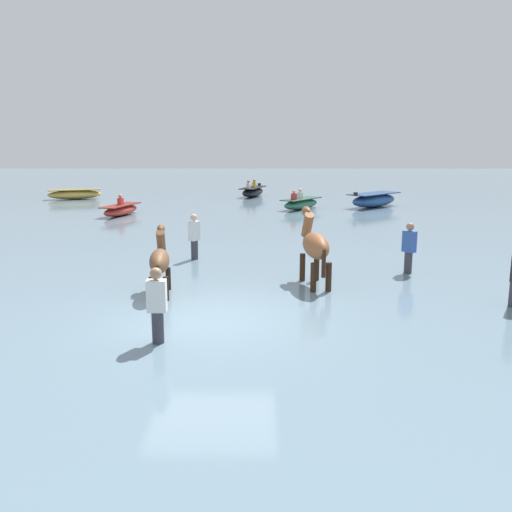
{
  "coord_description": "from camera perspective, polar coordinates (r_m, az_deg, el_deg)",
  "views": [
    {
      "loc": [
        0.85,
        -10.13,
        3.69
      ],
      "look_at": [
        0.83,
        3.37,
        0.83
      ],
      "focal_mm": 38.78,
      "sensor_mm": 36.0,
      "label": 1
    }
  ],
  "objects": [
    {
      "name": "person_spectator_far",
      "position": [
        15.79,
        -6.28,
        1.59
      ],
      "size": [
        0.33,
        0.38,
        1.63
      ],
      "color": "#383842",
      "rests_on": "ground"
    },
    {
      "name": "person_onlooker_left",
      "position": [
        14.58,
        15.57,
        0.35
      ],
      "size": [
        0.35,
        0.38,
        1.63
      ],
      "color": "#383842",
      "rests_on": "ground"
    },
    {
      "name": "person_wading_close",
      "position": [
        9.39,
        -10.05,
        -5.72
      ],
      "size": [
        0.32,
        0.2,
        1.63
      ],
      "color": "#383842",
      "rests_on": "ground"
    },
    {
      "name": "boat_mid_channel",
      "position": [
        28.7,
        12.16,
        5.67
      ],
      "size": [
        3.15,
        3.04,
        0.84
      ],
      "color": "#28518E",
      "rests_on": "water_surface"
    },
    {
      "name": "horse_trailing_bay",
      "position": [
        12.26,
        -9.8,
        -0.63
      ],
      "size": [
        0.55,
        1.64,
        1.78
      ],
      "color": "brown",
      "rests_on": "ground"
    },
    {
      "name": "boat_distant_west",
      "position": [
        27.28,
        4.75,
        5.42
      ],
      "size": [
        2.3,
        2.61,
        1.0
      ],
      "color": "#337556",
      "rests_on": "water_surface"
    },
    {
      "name": "boat_far_inshore",
      "position": [
        33.2,
        -0.24,
        6.65
      ],
      "size": [
        1.74,
        2.92,
        1.04
      ],
      "color": "black",
      "rests_on": "water_surface"
    },
    {
      "name": "boat_near_starboard",
      "position": [
        25.66,
        -13.68,
        4.65
      ],
      "size": [
        1.49,
        2.68,
        0.96
      ],
      "color": "#BC382D",
      "rests_on": "water_surface"
    },
    {
      "name": "boat_far_offshore",
      "position": [
        33.41,
        -18.1,
        6.07
      ],
      "size": [
        3.12,
        1.79,
        0.56
      ],
      "color": "gold",
      "rests_on": "water_surface"
    },
    {
      "name": "ground_plane",
      "position": [
        10.82,
        -4.48,
        -8.02
      ],
      "size": [
        120.0,
        120.0,
        0.0
      ],
      "primitive_type": "plane",
      "color": "#666051"
    },
    {
      "name": "horse_lead_chestnut",
      "position": [
        12.9,
        6.17,
        0.91
      ],
      "size": [
        0.73,
        1.93,
        2.09
      ],
      "color": "brown",
      "rests_on": "ground"
    },
    {
      "name": "water_surface",
      "position": [
        20.46,
        -2.29,
        2.03
      ],
      "size": [
        90.0,
        90.0,
        0.33
      ],
      "primitive_type": "cube",
      "color": "slate",
      "rests_on": "ground"
    }
  ]
}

